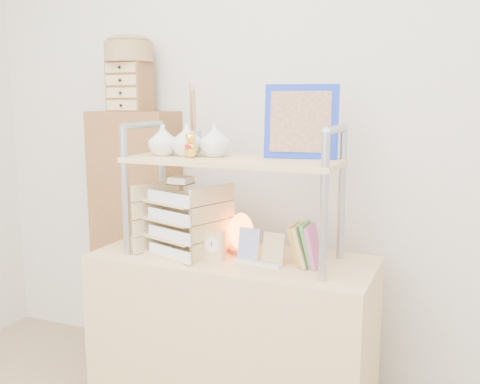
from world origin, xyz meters
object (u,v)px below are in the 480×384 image
object	(u,v)px
letter_tray	(182,223)
salt_lamp	(241,233)
cabinet	(137,236)
desk	(233,338)

from	to	relation	value
letter_tray	salt_lamp	distance (m)	0.26
cabinet	letter_tray	xyz separation A→B (m)	(0.51, -0.42, 0.21)
salt_lamp	cabinet	bearing A→B (deg)	157.45
desk	salt_lamp	size ratio (longest dim) A/B	6.74
desk	cabinet	xyz separation A→B (m)	(-0.73, 0.37, 0.30)
desk	salt_lamp	distance (m)	0.47
desk	letter_tray	distance (m)	0.56
letter_tray	salt_lamp	xyz separation A→B (m)	(0.23, 0.11, -0.04)
letter_tray	salt_lamp	world-z (taller)	letter_tray
desk	salt_lamp	xyz separation A→B (m)	(0.01, 0.06, 0.47)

